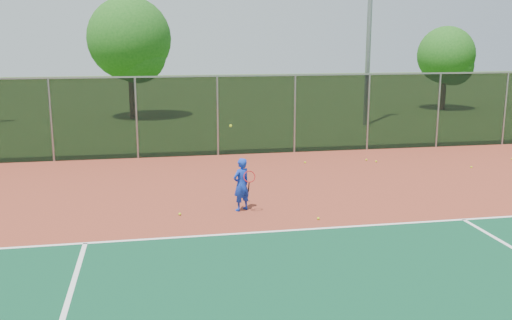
{
  "coord_description": "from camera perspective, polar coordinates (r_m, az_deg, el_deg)",
  "views": [
    {
      "loc": [
        -5.49,
        -9.25,
        4.43
      ],
      "look_at": [
        -2.83,
        5.0,
        1.3
      ],
      "focal_mm": 40.0,
      "sensor_mm": 36.0,
      "label": 1
    }
  ],
  "objects": [
    {
      "name": "practice_ball_4",
      "position": [
        21.16,
        10.98,
        0.03
      ],
      "size": [
        0.07,
        0.07,
        0.07
      ],
      "primitive_type": "sphere",
      "color": "#C1DC19",
      "rests_on": "court_apron"
    },
    {
      "name": "fence_back",
      "position": [
        22.13,
        3.9,
        4.71
      ],
      "size": [
        30.0,
        0.06,
        3.03
      ],
      "color": "black",
      "rests_on": "court_apron"
    },
    {
      "name": "practice_ball_6",
      "position": [
        20.96,
        11.93,
        -0.13
      ],
      "size": [
        0.07,
        0.07,
        0.07
      ],
      "primitive_type": "sphere",
      "color": "#C1DC19",
      "rests_on": "court_apron"
    },
    {
      "name": "tennis_player",
      "position": [
        14.7,
        -1.47,
        -2.45
      ],
      "size": [
        0.6,
        0.69,
        2.25
      ],
      "color": "#1335BB",
      "rests_on": "court_apron"
    },
    {
      "name": "practice_ball_2",
      "position": [
        20.42,
        4.93,
        -0.24
      ],
      "size": [
        0.07,
        0.07,
        0.07
      ],
      "primitive_type": "sphere",
      "color": "#C1DC19",
      "rests_on": "court_apron"
    },
    {
      "name": "practice_ball_5",
      "position": [
        14.21,
        6.25,
        -5.83
      ],
      "size": [
        0.07,
        0.07,
        0.07
      ],
      "primitive_type": "sphere",
      "color": "#C1DC19",
      "rests_on": "court_apron"
    },
    {
      "name": "practice_ball_1",
      "position": [
        20.97,
        20.74,
        -0.66
      ],
      "size": [
        0.07,
        0.07,
        0.07
      ],
      "primitive_type": "sphere",
      "color": "#C1DC19",
      "rests_on": "court_apron"
    },
    {
      "name": "ground",
      "position": [
        11.63,
        18.91,
        -10.89
      ],
      "size": [
        120.0,
        120.0,
        0.0
      ],
      "primitive_type": "plane",
      "color": "#2C5217",
      "rests_on": "ground"
    },
    {
      "name": "practice_ball_3",
      "position": [
        14.59,
        -7.63,
        -5.37
      ],
      "size": [
        0.07,
        0.07,
        0.07
      ],
      "primitive_type": "sphere",
      "color": "#C1DC19",
      "rests_on": "court_apron"
    },
    {
      "name": "court_apron",
      "position": [
        13.28,
        14.69,
        -7.68
      ],
      "size": [
        30.0,
        20.0,
        0.02
      ],
      "primitive_type": "cube",
      "color": "#953B26",
      "rests_on": "ground"
    },
    {
      "name": "practice_ball_7",
      "position": [
        22.95,
        24.22,
        0.11
      ],
      "size": [
        0.07,
        0.07,
        0.07
      ],
      "primitive_type": "sphere",
      "color": "#C1DC19",
      "rests_on": "court_apron"
    },
    {
      "name": "tree_back_mid",
      "position": [
        37.31,
        18.63,
        9.67
      ],
      "size": [
        3.48,
        3.48,
        5.11
      ],
      "color": "#3A2215",
      "rests_on": "ground"
    },
    {
      "name": "tree_back_left",
      "position": [
        32.13,
        -12.38,
        11.4
      ],
      "size": [
        4.5,
        4.5,
        6.61
      ],
      "color": "#3A2215",
      "rests_on": "ground"
    }
  ]
}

